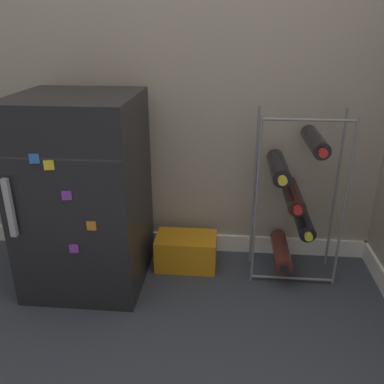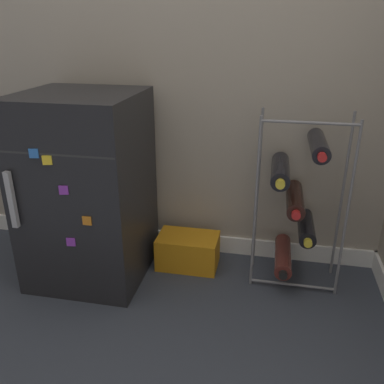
# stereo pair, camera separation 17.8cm
# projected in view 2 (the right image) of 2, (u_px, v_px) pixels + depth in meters

# --- Properties ---
(ground_plane) EXTENTS (14.00, 14.00, 0.00)m
(ground_plane) POSITION_uv_depth(u_px,v_px,m) (177.00, 315.00, 1.68)
(ground_plane) COLOR #333842
(mini_fridge) EXTENTS (0.50, 0.52, 0.85)m
(mini_fridge) POSITION_uv_depth(u_px,v_px,m) (87.00, 189.00, 1.82)
(mini_fridge) COLOR black
(mini_fridge) RESTS_ON ground_plane
(wine_rack) EXTENTS (0.38, 0.33, 0.78)m
(wine_rack) POSITION_uv_depth(u_px,v_px,m) (296.00, 201.00, 1.77)
(wine_rack) COLOR slate
(wine_rack) RESTS_ON ground_plane
(soda_box) EXTENTS (0.29, 0.19, 0.16)m
(soda_box) POSITION_uv_depth(u_px,v_px,m) (188.00, 251.00, 1.99)
(soda_box) COLOR orange
(soda_box) RESTS_ON ground_plane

